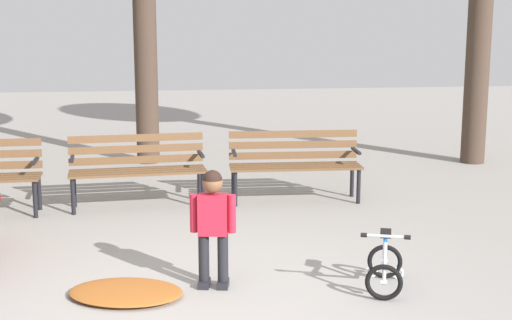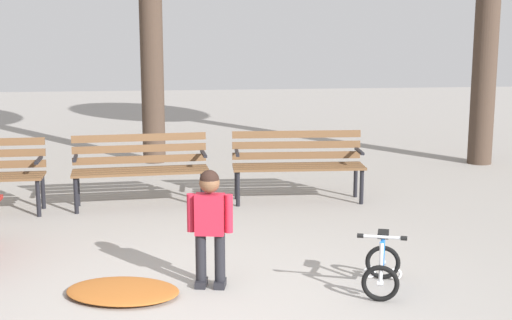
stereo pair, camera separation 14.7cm
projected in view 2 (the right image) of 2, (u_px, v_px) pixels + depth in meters
name	position (u px, v px, depth m)	size (l,w,h in m)	color
ground	(187.00, 308.00, 5.67)	(36.00, 36.00, 0.00)	gray
park_bench_left	(141.00, 164.00, 8.72)	(1.63, 0.56, 0.85)	brown
park_bench_right	(298.00, 160.00, 8.97)	(1.62, 0.53, 0.85)	brown
child_standing	(210.00, 220.00, 6.01)	(0.37, 0.21, 1.00)	black
kids_bicycle	(382.00, 266.00, 6.02)	(0.50, 0.63, 0.54)	black
leaf_pile	(123.00, 291.00, 5.93)	(0.93, 0.65, 0.07)	#9E5623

